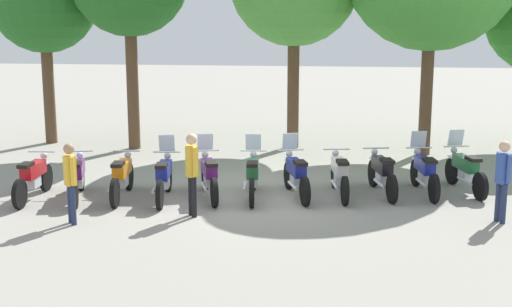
% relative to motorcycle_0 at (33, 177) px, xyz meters
% --- Properties ---
extents(ground_plane, '(80.00, 80.00, 0.00)m').
position_rel_motorcycle_0_xyz_m(ground_plane, '(4.85, 0.80, -0.50)').
color(ground_plane, gray).
extents(motorcycle_0, '(0.62, 2.19, 0.99)m').
position_rel_motorcycle_0_xyz_m(motorcycle_0, '(0.00, 0.00, 0.00)').
color(motorcycle_0, black).
rests_on(motorcycle_0, ground_plane).
extents(motorcycle_1, '(0.81, 2.13, 0.99)m').
position_rel_motorcycle_0_xyz_m(motorcycle_1, '(0.96, 0.17, 0.00)').
color(motorcycle_1, black).
rests_on(motorcycle_1, ground_plane).
extents(motorcycle_2, '(0.62, 2.19, 0.99)m').
position_rel_motorcycle_0_xyz_m(motorcycle_2, '(1.94, 0.33, 0.00)').
color(motorcycle_2, black).
rests_on(motorcycle_2, ground_plane).
extents(motorcycle_3, '(0.62, 2.19, 1.37)m').
position_rel_motorcycle_0_xyz_m(motorcycle_3, '(2.91, 0.33, 0.01)').
color(motorcycle_3, black).
rests_on(motorcycle_3, ground_plane).
extents(motorcycle_4, '(0.88, 2.11, 1.37)m').
position_rel_motorcycle_0_xyz_m(motorcycle_4, '(3.87, 0.62, 0.01)').
color(motorcycle_4, black).
rests_on(motorcycle_4, ground_plane).
extents(motorcycle_5, '(0.62, 2.19, 1.37)m').
position_rel_motorcycle_0_xyz_m(motorcycle_5, '(4.85, 0.72, 0.01)').
color(motorcycle_5, black).
rests_on(motorcycle_5, ground_plane).
extents(motorcycle_6, '(0.86, 2.12, 1.37)m').
position_rel_motorcycle_0_xyz_m(motorcycle_6, '(5.81, 0.94, 0.01)').
color(motorcycle_6, black).
rests_on(motorcycle_6, ground_plane).
extents(motorcycle_7, '(0.62, 2.18, 0.99)m').
position_rel_motorcycle_0_xyz_m(motorcycle_7, '(6.79, 1.12, 0.00)').
color(motorcycle_7, black).
rests_on(motorcycle_7, ground_plane).
extents(motorcycle_8, '(0.73, 2.16, 0.99)m').
position_rel_motorcycle_0_xyz_m(motorcycle_8, '(7.76, 1.38, 0.00)').
color(motorcycle_8, black).
rests_on(motorcycle_8, ground_plane).
extents(motorcycle_9, '(0.63, 2.18, 1.37)m').
position_rel_motorcycle_0_xyz_m(motorcycle_9, '(8.72, 1.56, 0.01)').
color(motorcycle_9, black).
rests_on(motorcycle_9, ground_plane).
extents(motorcycle_10, '(0.78, 2.14, 1.37)m').
position_rel_motorcycle_0_xyz_m(motorcycle_10, '(9.69, 1.86, 0.01)').
color(motorcycle_10, black).
rests_on(motorcycle_10, ground_plane).
extents(person_0, '(0.31, 0.38, 1.72)m').
position_rel_motorcycle_0_xyz_m(person_0, '(3.81, -0.89, 0.51)').
color(person_0, black).
rests_on(person_0, ground_plane).
extents(person_1, '(0.31, 0.36, 1.62)m').
position_rel_motorcycle_0_xyz_m(person_1, '(1.56, -1.71, 0.44)').
color(person_1, '#232D4C').
rests_on(person_1, ground_plane).
extents(person_2, '(0.29, 0.39, 1.65)m').
position_rel_motorcycle_0_xyz_m(person_2, '(9.98, -0.59, 0.46)').
color(person_2, '#232D4C').
rests_on(person_2, ground_plane).
extents(tree_0, '(3.33, 3.33, 6.19)m').
position_rel_motorcycle_0_xyz_m(tree_0, '(-2.44, 6.71, 3.99)').
color(tree_0, brown).
rests_on(tree_0, ground_plane).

